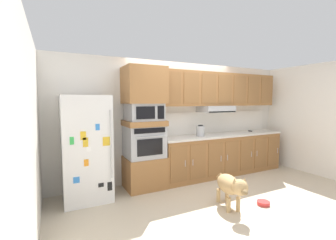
{
  "coord_description": "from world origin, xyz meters",
  "views": [
    {
      "loc": [
        -2.55,
        -3.36,
        1.67
      ],
      "look_at": [
        -0.72,
        0.28,
        1.33
      ],
      "focal_mm": 24.8,
      "sensor_mm": 36.0,
      "label": 1
    }
  ],
  "objects_px": {
    "refrigerator": "(86,148)",
    "electric_kettle": "(200,131)",
    "dog": "(231,186)",
    "screwdriver": "(250,131)",
    "microwave": "(144,112)",
    "dog_food_bowl": "(263,203)",
    "built_in_oven": "(144,141)"
  },
  "relations": [
    {
      "from": "microwave",
      "to": "dog_food_bowl",
      "type": "height_order",
      "value": "microwave"
    },
    {
      "from": "refrigerator",
      "to": "dog_food_bowl",
      "type": "distance_m",
      "value": 3.04
    },
    {
      "from": "microwave",
      "to": "electric_kettle",
      "type": "bearing_deg",
      "value": -2.16
    },
    {
      "from": "built_in_oven",
      "to": "dog_food_bowl",
      "type": "bearing_deg",
      "value": -47.7
    },
    {
      "from": "refrigerator",
      "to": "microwave",
      "type": "bearing_deg",
      "value": 3.64
    },
    {
      "from": "microwave",
      "to": "screwdriver",
      "type": "relative_size",
      "value": 4.6
    },
    {
      "from": "screwdriver",
      "to": "dog",
      "type": "xyz_separation_m",
      "value": [
        -1.93,
        -1.47,
        -0.57
      ]
    },
    {
      "from": "microwave",
      "to": "dog_food_bowl",
      "type": "relative_size",
      "value": 3.22
    },
    {
      "from": "microwave",
      "to": "screwdriver",
      "type": "distance_m",
      "value": 2.84
    },
    {
      "from": "refrigerator",
      "to": "microwave",
      "type": "height_order",
      "value": "refrigerator"
    },
    {
      "from": "dog_food_bowl",
      "to": "refrigerator",
      "type": "bearing_deg",
      "value": 148.88
    },
    {
      "from": "microwave",
      "to": "dog_food_bowl",
      "type": "xyz_separation_m",
      "value": [
        1.43,
        -1.57,
        -1.43
      ]
    },
    {
      "from": "refrigerator",
      "to": "dog",
      "type": "bearing_deg",
      "value": -35.41
    },
    {
      "from": "refrigerator",
      "to": "electric_kettle",
      "type": "distance_m",
      "value": 2.32
    },
    {
      "from": "microwave",
      "to": "electric_kettle",
      "type": "distance_m",
      "value": 1.33
    },
    {
      "from": "dog_food_bowl",
      "to": "dog",
      "type": "bearing_deg",
      "value": 166.42
    },
    {
      "from": "built_in_oven",
      "to": "electric_kettle",
      "type": "relative_size",
      "value": 2.92
    },
    {
      "from": "screwdriver",
      "to": "electric_kettle",
      "type": "relative_size",
      "value": 0.58
    },
    {
      "from": "electric_kettle",
      "to": "screwdriver",
      "type": "bearing_deg",
      "value": 2.86
    },
    {
      "from": "screwdriver",
      "to": "dog_food_bowl",
      "type": "relative_size",
      "value": 0.7
    },
    {
      "from": "electric_kettle",
      "to": "dog",
      "type": "xyz_separation_m",
      "value": [
        -0.39,
        -1.39,
        -0.67
      ]
    },
    {
      "from": "refrigerator",
      "to": "electric_kettle",
      "type": "relative_size",
      "value": 7.33
    },
    {
      "from": "screwdriver",
      "to": "refrigerator",
      "type": "bearing_deg",
      "value": -178.56
    },
    {
      "from": "built_in_oven",
      "to": "screwdriver",
      "type": "distance_m",
      "value": 2.79
    },
    {
      "from": "microwave",
      "to": "refrigerator",
      "type": "bearing_deg",
      "value": -176.36
    },
    {
      "from": "built_in_oven",
      "to": "dog_food_bowl",
      "type": "height_order",
      "value": "built_in_oven"
    },
    {
      "from": "refrigerator",
      "to": "dog",
      "type": "distance_m",
      "value": 2.42
    },
    {
      "from": "dog",
      "to": "dog_food_bowl",
      "type": "distance_m",
      "value": 0.68
    },
    {
      "from": "built_in_oven",
      "to": "microwave",
      "type": "height_order",
      "value": "microwave"
    },
    {
      "from": "dog",
      "to": "dog_food_bowl",
      "type": "relative_size",
      "value": 4.7
    },
    {
      "from": "refrigerator",
      "to": "dog_food_bowl",
      "type": "xyz_separation_m",
      "value": [
        2.5,
        -1.51,
        -0.85
      ]
    },
    {
      "from": "refrigerator",
      "to": "screwdriver",
      "type": "relative_size",
      "value": 12.56
    }
  ]
}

